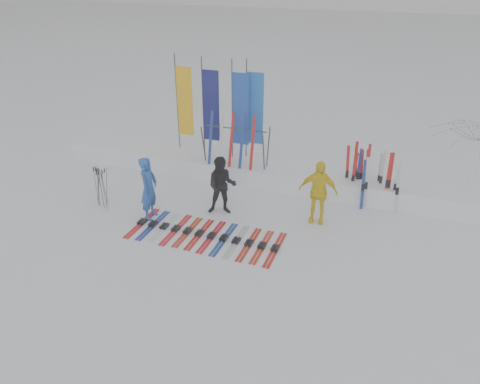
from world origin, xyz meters
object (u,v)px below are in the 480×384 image
at_px(person_blue, 149,188).
at_px(ski_row, 205,235).
at_px(person_yellow, 318,192).
at_px(ski_rack, 236,141).
at_px(tent_canopy, 475,164).
at_px(person_black, 222,186).

relative_size(person_blue, ski_row, 0.45).
relative_size(person_yellow, ski_rack, 0.88).
xyz_separation_m(person_yellow, ski_row, (-2.54, -1.78, -0.86)).
height_order(person_yellow, tent_canopy, tent_canopy).
distance_m(person_yellow, tent_canopy, 4.69).
relative_size(person_yellow, tent_canopy, 0.63).
bearing_deg(ski_rack, tent_canopy, 6.68).
bearing_deg(person_yellow, person_black, -173.49).
bearing_deg(ski_row, ski_rack, 97.36).
relative_size(ski_row, ski_rack, 1.95).
bearing_deg(ski_rack, person_blue, -114.21).
bearing_deg(ski_row, person_black, 92.48).
relative_size(person_black, ski_row, 0.43).
bearing_deg(ski_row, tent_canopy, 33.24).
relative_size(person_blue, tent_canopy, 0.64).
height_order(person_blue, ski_rack, ski_rack).
bearing_deg(person_black, person_yellow, -8.60).
xyz_separation_m(person_blue, person_black, (1.77, 0.94, -0.06)).
height_order(person_blue, tent_canopy, tent_canopy).
height_order(person_black, person_yellow, person_yellow).
relative_size(tent_canopy, ski_rack, 1.39).
bearing_deg(person_yellow, ski_rack, 147.35).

